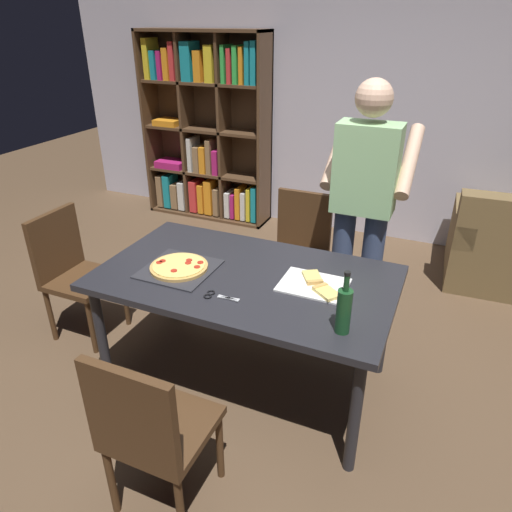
# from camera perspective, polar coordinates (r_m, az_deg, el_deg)

# --- Properties ---
(ground_plane) EXTENTS (12.00, 12.00, 0.00)m
(ground_plane) POSITION_cam_1_polar(r_m,az_deg,el_deg) (3.09, -1.14, -14.50)
(ground_plane) COLOR brown
(back_wall) EXTENTS (6.40, 0.10, 2.80)m
(back_wall) POSITION_cam_1_polar(r_m,az_deg,el_deg) (4.84, 12.31, 18.78)
(back_wall) COLOR #BCB7C6
(back_wall) RESTS_ON ground_plane
(dining_table) EXTENTS (1.67, 0.96, 0.75)m
(dining_table) POSITION_cam_1_polar(r_m,az_deg,el_deg) (2.69, -1.28, -3.64)
(dining_table) COLOR #232328
(dining_table) RESTS_ON ground_plane
(chair_near_camera) EXTENTS (0.42, 0.42, 0.90)m
(chair_near_camera) POSITION_cam_1_polar(r_m,az_deg,el_deg) (2.15, -12.75, -19.71)
(chair_near_camera) COLOR #472D19
(chair_near_camera) RESTS_ON ground_plane
(chair_far_side) EXTENTS (0.42, 0.42, 0.90)m
(chair_far_side) POSITION_cam_1_polar(r_m,az_deg,el_deg) (3.57, 5.25, 1.38)
(chair_far_side) COLOR #472D19
(chair_far_side) RESTS_ON ground_plane
(chair_left_end) EXTENTS (0.42, 0.42, 0.90)m
(chair_left_end) POSITION_cam_1_polar(r_m,az_deg,el_deg) (3.47, -21.48, -1.30)
(chair_left_end) COLOR #472D19
(chair_left_end) RESTS_ON ground_plane
(bookshelf) EXTENTS (1.40, 0.35, 1.95)m
(bookshelf) POSITION_cam_1_polar(r_m,az_deg,el_deg) (5.26, -6.11, 14.62)
(bookshelf) COLOR #513823
(bookshelf) RESTS_ON ground_plane
(person_serving_pizza) EXTENTS (0.55, 0.54, 1.75)m
(person_serving_pizza) POSITION_cam_1_polar(r_m,az_deg,el_deg) (3.07, 12.89, 6.33)
(person_serving_pizza) COLOR #38476B
(person_serving_pizza) RESTS_ON ground_plane
(pepperoni_pizza_on_tray) EXTENTS (0.39, 0.39, 0.04)m
(pepperoni_pizza_on_tray) POSITION_cam_1_polar(r_m,az_deg,el_deg) (2.74, -9.33, -1.38)
(pepperoni_pizza_on_tray) COLOR #2D2D33
(pepperoni_pizza_on_tray) RESTS_ON dining_table
(pizza_slices_on_towel) EXTENTS (0.36, 0.29, 0.03)m
(pizza_slices_on_towel) POSITION_cam_1_polar(r_m,az_deg,el_deg) (2.56, 7.24, -3.49)
(pizza_slices_on_towel) COLOR white
(pizza_slices_on_towel) RESTS_ON dining_table
(wine_bottle) EXTENTS (0.07, 0.07, 0.32)m
(wine_bottle) POSITION_cam_1_polar(r_m,az_deg,el_deg) (2.17, 10.62, -6.44)
(wine_bottle) COLOR #194723
(wine_bottle) RESTS_ON dining_table
(kitchen_scissors) EXTENTS (0.19, 0.09, 0.01)m
(kitchen_scissors) POSITION_cam_1_polar(r_m,az_deg,el_deg) (2.46, -4.86, -4.82)
(kitchen_scissors) COLOR silver
(kitchen_scissors) RESTS_ON dining_table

